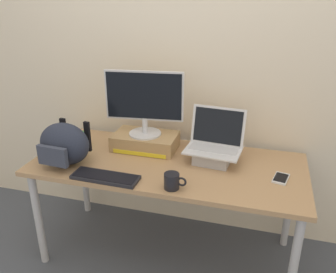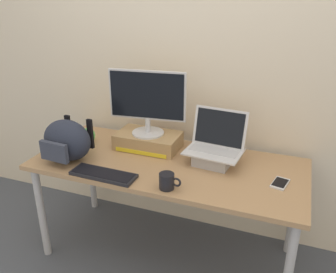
{
  "view_description": "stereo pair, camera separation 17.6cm",
  "coord_description": "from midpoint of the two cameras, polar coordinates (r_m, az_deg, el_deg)",
  "views": [
    {
      "loc": [
        0.55,
        -1.95,
        1.77
      ],
      "look_at": [
        0.0,
        0.0,
        0.91
      ],
      "focal_mm": 37.85,
      "sensor_mm": 36.0,
      "label": 1
    },
    {
      "loc": [
        0.71,
        -1.89,
        1.77
      ],
      "look_at": [
        0.0,
        0.0,
        0.91
      ],
      "focal_mm": 37.85,
      "sensor_mm": 36.0,
      "label": 2
    }
  ],
  "objects": [
    {
      "name": "ground_plane",
      "position": [
        2.68,
        -1.97,
        -18.11
      ],
      "size": [
        20.0,
        20.0,
        0.0
      ],
      "primitive_type": "plane",
      "color": "#474C56"
    },
    {
      "name": "back_wall",
      "position": [
        2.52,
        0.96,
        12.41
      ],
      "size": [
        7.0,
        0.1,
        2.6
      ],
      "primitive_type": "cube",
      "color": "beige",
      "rests_on": "ground"
    },
    {
      "name": "desk",
      "position": [
        2.31,
        -2.19,
        -5.76
      ],
      "size": [
        1.72,
        0.75,
        0.73
      ],
      "color": "#A87F56",
      "rests_on": "ground"
    },
    {
      "name": "toner_box_yellow",
      "position": [
        2.45,
        -5.72,
        -0.82
      ],
      "size": [
        0.43,
        0.26,
        0.11
      ],
      "color": "#A88456",
      "rests_on": "desk"
    },
    {
      "name": "desktop_monitor",
      "position": [
        2.35,
        -6.0,
        5.54
      ],
      "size": [
        0.52,
        0.22,
        0.44
      ],
      "rotation": [
        0.0,
        0.0,
        0.12
      ],
      "color": "silver",
      "rests_on": "toner_box_yellow"
    },
    {
      "name": "open_laptop",
      "position": [
        2.27,
        5.17,
        -2.33
      ],
      "size": [
        0.37,
        0.28,
        0.33
      ],
      "rotation": [
        0.0,
        0.0,
        -0.09
      ],
      "color": "#ADADB2",
      "rests_on": "desk"
    },
    {
      "name": "external_keyboard",
      "position": [
        2.13,
        -12.41,
        -6.45
      ],
      "size": [
        0.4,
        0.14,
        0.02
      ],
      "rotation": [
        0.0,
        0.0,
        -0.02
      ],
      "color": "black",
      "rests_on": "desk"
    },
    {
      "name": "messenger_backpack",
      "position": [
        2.32,
        -18.46,
        -1.21
      ],
      "size": [
        0.34,
        0.29,
        0.27
      ],
      "rotation": [
        0.0,
        0.0,
        -0.08
      ],
      "color": "#232838",
      "rests_on": "desk"
    },
    {
      "name": "coffee_mug",
      "position": [
        1.97,
        -1.89,
        -7.25
      ],
      "size": [
        0.13,
        0.09,
        0.09
      ],
      "color": "black",
      "rests_on": "desk"
    },
    {
      "name": "cell_phone",
      "position": [
        2.16,
        15.51,
        -6.55
      ],
      "size": [
        0.11,
        0.15,
        0.01
      ],
      "rotation": [
        0.0,
        0.0,
        -0.22
      ],
      "color": "silver",
      "rests_on": "desk"
    },
    {
      "name": "plush_toy",
      "position": [
        2.58,
        -15.52,
        -0.32
      ],
      "size": [
        0.11,
        0.11,
        0.11
      ],
      "color": "#56B256",
      "rests_on": "desk"
    }
  ]
}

